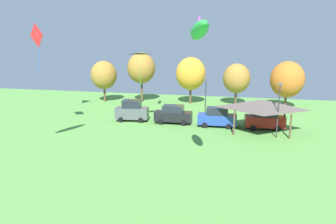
{
  "coord_description": "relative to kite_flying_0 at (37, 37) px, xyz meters",
  "views": [
    {
      "loc": [
        3.23,
        3.13,
        9.24
      ],
      "look_at": [
        -0.33,
        17.95,
        5.91
      ],
      "focal_mm": 32.0,
      "sensor_mm": 36.0,
      "label": 1
    }
  ],
  "objects": [
    {
      "name": "treeline_tree_2",
      "position": [
        13.03,
        20.28,
        -5.3
      ],
      "size": [
        4.83,
        4.83,
        7.63
      ],
      "color": "brown",
      "rests_on": "ground"
    },
    {
      "name": "parked_car_rightmost_in_row",
      "position": [
        23.83,
        6.74,
        -9.1
      ],
      "size": [
        4.48,
        2.24,
        2.37
      ],
      "rotation": [
        0.0,
        0.0,
        0.08
      ],
      "color": "maroon",
      "rests_on": "ground"
    },
    {
      "name": "light_post_1",
      "position": [
        16.93,
        7.6,
        -7.02
      ],
      "size": [
        0.36,
        0.2,
        5.69
      ],
      "color": "#2D2D33",
      "rests_on": "ground"
    },
    {
      "name": "park_pavilion",
      "position": [
        23.29,
        5.79,
        -7.18
      ],
      "size": [
        7.3,
        5.71,
        3.6
      ],
      "color": "brown",
      "rests_on": "ground"
    },
    {
      "name": "parked_car_leftmost",
      "position": [
        7.73,
        6.94,
        -8.96
      ],
      "size": [
        4.28,
        2.37,
        2.7
      ],
      "rotation": [
        0.0,
        0.0,
        0.13
      ],
      "color": "#4C5156",
      "rests_on": "ground"
    },
    {
      "name": "light_post_0",
      "position": [
        24.81,
        3.58,
        -7.01
      ],
      "size": [
        0.36,
        0.2,
        5.73
      ],
      "color": "#2D2D33",
      "rests_on": "ground"
    },
    {
      "name": "parked_car_third_from_left",
      "position": [
        18.46,
        6.61,
        -9.13
      ],
      "size": [
        4.55,
        2.14,
        2.28
      ],
      "rotation": [
        0.0,
        0.0,
        0.04
      ],
      "color": "#234299",
      "rests_on": "ground"
    },
    {
      "name": "treeline_tree_3",
      "position": [
        20.32,
        21.17,
        -5.99
      ],
      "size": [
        4.32,
        4.32,
        6.66
      ],
      "color": "brown",
      "rests_on": "ground"
    },
    {
      "name": "kite_flying_0",
      "position": [
        0.0,
        0.0,
        0.0
      ],
      "size": [
        2.27,
        1.08,
        5.01
      ],
      "color": "red"
    },
    {
      "name": "treeline_tree_0",
      "position": [
        -1.65,
        18.91,
        -5.72
      ],
      "size": [
        4.36,
        4.36,
        6.95
      ],
      "color": "brown",
      "rests_on": "ground"
    },
    {
      "name": "treeline_tree_1",
      "position": [
        4.6,
        20.28,
        -4.55
      ],
      "size": [
        4.7,
        4.7,
        8.32
      ],
      "color": "brown",
      "rests_on": "ground"
    },
    {
      "name": "parked_car_second_from_left",
      "position": [
        13.1,
        6.92,
        -9.15
      ],
      "size": [
        4.58,
        2.13,
        2.25
      ],
      "rotation": [
        0.0,
        0.0,
        0.03
      ],
      "color": "black",
      "rests_on": "ground"
    },
    {
      "name": "kite_flying_4",
      "position": [
        18.17,
        -8.52,
        -0.01
      ],
      "size": [
        2.16,
        4.47,
        1.64
      ],
      "color": "green"
    },
    {
      "name": "kite_flying_7",
      "position": [
        9.77,
        4.49,
        -2.53
      ],
      "size": [
        2.49,
        2.08,
        3.19
      ],
      "color": "black"
    },
    {
      "name": "treeline_tree_4",
      "position": [
        27.78,
        19.98,
        -5.84
      ],
      "size": [
        4.98,
        4.98,
        7.17
      ],
      "color": "brown",
      "rests_on": "ground"
    }
  ]
}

